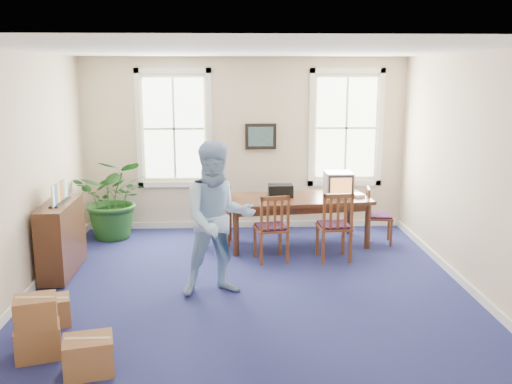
{
  "coord_description": "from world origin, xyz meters",
  "views": [
    {
      "loc": [
        -0.24,
        -7.35,
        2.95
      ],
      "look_at": [
        0.1,
        0.6,
        1.25
      ],
      "focal_mm": 40.0,
      "sensor_mm": 36.0,
      "label": 1
    }
  ],
  "objects_px": {
    "cardboard_boxes": "(56,322)",
    "potted_plant": "(115,198)",
    "crt_tv": "(338,184)",
    "conference_table": "(296,221)",
    "chair_near_left": "(271,227)",
    "credenza": "(62,239)",
    "man": "(218,219)"
  },
  "relations": [
    {
      "from": "cardboard_boxes",
      "to": "potted_plant",
      "type": "bearing_deg",
      "value": 92.88
    },
    {
      "from": "potted_plant",
      "to": "crt_tv",
      "type": "bearing_deg",
      "value": -6.83
    },
    {
      "from": "conference_table",
      "to": "chair_near_left",
      "type": "distance_m",
      "value": 0.98
    },
    {
      "from": "conference_table",
      "to": "cardboard_boxes",
      "type": "bearing_deg",
      "value": -135.8
    },
    {
      "from": "conference_table",
      "to": "crt_tv",
      "type": "relative_size",
      "value": 4.84
    },
    {
      "from": "conference_table",
      "to": "credenza",
      "type": "bearing_deg",
      "value": -167.56
    },
    {
      "from": "credenza",
      "to": "conference_table",
      "type": "bearing_deg",
      "value": 19.13
    },
    {
      "from": "conference_table",
      "to": "chair_near_left",
      "type": "relative_size",
      "value": 2.25
    },
    {
      "from": "crt_tv",
      "to": "cardboard_boxes",
      "type": "height_order",
      "value": "crt_tv"
    },
    {
      "from": "conference_table",
      "to": "crt_tv",
      "type": "height_order",
      "value": "crt_tv"
    },
    {
      "from": "chair_near_left",
      "to": "cardboard_boxes",
      "type": "bearing_deg",
      "value": 38.93
    },
    {
      "from": "man",
      "to": "potted_plant",
      "type": "relative_size",
      "value": 1.42
    },
    {
      "from": "crt_tv",
      "to": "potted_plant",
      "type": "distance_m",
      "value": 3.95
    },
    {
      "from": "conference_table",
      "to": "chair_near_left",
      "type": "height_order",
      "value": "chair_near_left"
    },
    {
      "from": "potted_plant",
      "to": "conference_table",
      "type": "bearing_deg",
      "value": -9.32
    },
    {
      "from": "credenza",
      "to": "potted_plant",
      "type": "distance_m",
      "value": 1.89
    },
    {
      "from": "conference_table",
      "to": "potted_plant",
      "type": "relative_size",
      "value": 1.68
    },
    {
      "from": "man",
      "to": "credenza",
      "type": "bearing_deg",
      "value": 146.36
    },
    {
      "from": "crt_tv",
      "to": "chair_near_left",
      "type": "xyz_separation_m",
      "value": [
        -1.22,
        -0.89,
        -0.5
      ]
    },
    {
      "from": "cardboard_boxes",
      "to": "credenza",
      "type": "bearing_deg",
      "value": 104.49
    },
    {
      "from": "potted_plant",
      "to": "cardboard_boxes",
      "type": "bearing_deg",
      "value": -87.12
    },
    {
      "from": "conference_table",
      "to": "potted_plant",
      "type": "distance_m",
      "value": 3.25
    },
    {
      "from": "crt_tv",
      "to": "man",
      "type": "bearing_deg",
      "value": -132.75
    },
    {
      "from": "potted_plant",
      "to": "chair_near_left",
      "type": "bearing_deg",
      "value": -26.68
    },
    {
      "from": "conference_table",
      "to": "credenza",
      "type": "distance_m",
      "value": 3.85
    },
    {
      "from": "chair_near_left",
      "to": "credenza",
      "type": "relative_size",
      "value": 0.81
    },
    {
      "from": "chair_near_left",
      "to": "cardboard_boxes",
      "type": "xyz_separation_m",
      "value": [
        -2.48,
        -2.94,
        -0.19
      ]
    },
    {
      "from": "crt_tv",
      "to": "potted_plant",
      "type": "xyz_separation_m",
      "value": [
        -3.91,
        0.47,
        -0.31
      ]
    },
    {
      "from": "chair_near_left",
      "to": "man",
      "type": "xyz_separation_m",
      "value": [
        -0.79,
        -1.35,
        0.49
      ]
    },
    {
      "from": "man",
      "to": "potted_plant",
      "type": "xyz_separation_m",
      "value": [
        -1.9,
        2.7,
        -0.31
      ]
    },
    {
      "from": "man",
      "to": "potted_plant",
      "type": "distance_m",
      "value": 3.32
    },
    {
      "from": "conference_table",
      "to": "potted_plant",
      "type": "bearing_deg",
      "value": 163.2
    }
  ]
}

